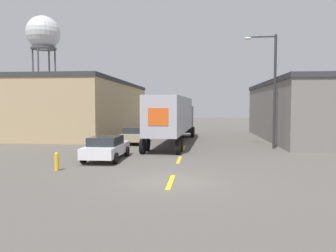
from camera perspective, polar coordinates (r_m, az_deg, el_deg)
The scene contains 10 objects.
ground_plane at distance 14.34m, azimuth 0.48°, elevation -9.60°, with size 160.00×160.00×0.00m, color #56514C.
road_centerline at distance 19.97m, azimuth 1.95°, elevation -5.88°, with size 0.20×14.47×0.01m.
warehouse_left at distance 42.25m, azimuth -16.20°, elevation 3.12°, with size 13.94×25.12×6.18m.
warehouse_right at distance 34.88m, azimuth 24.83°, elevation 2.44°, with size 10.62×19.23×5.63m.
semi_truck at distance 28.52m, azimuth 0.95°, elevation 1.76°, with size 3.50×15.39×3.99m.
parked_car_left_near at distance 20.22m, azimuth -10.69°, elevation -3.66°, with size 2.08×4.63×1.43m.
parked_car_left_far at distance 28.78m, azimuth -5.76°, elevation -1.52°, with size 2.08×4.63×1.43m.
water_tower at distance 64.33m, azimuth -20.91°, elevation 14.68°, with size 5.95×5.95×19.25m.
street_lamp at distance 26.20m, azimuth 17.57°, elevation 7.05°, with size 2.43×0.32×8.63m.
fire_hydrant at distance 17.47m, azimuth -18.82°, elevation -5.88°, with size 0.22×0.22×0.93m.
Camera 1 is at (1.23, -13.91, 3.24)m, focal length 35.00 mm.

